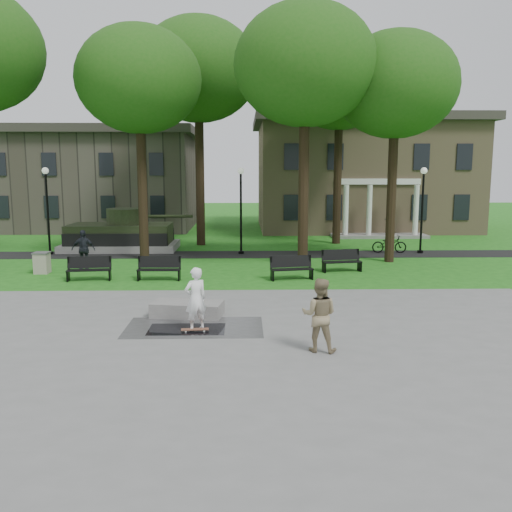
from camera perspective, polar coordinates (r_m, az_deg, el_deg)
The scene contains 26 objects.
ground at distance 17.95m, azimuth -3.35°, elevation -5.75°, with size 120.00×120.00×0.00m, color #1D6217.
plaza at distance 13.18m, azimuth -4.11°, elevation -11.25°, with size 22.00×16.00×0.02m, color gray.
footpath at distance 29.71m, azimuth -2.55°, elevation 0.16°, with size 44.00×2.60×0.01m, color black.
building_right at distance 44.35m, azimuth 10.98°, elevation 8.55°, with size 17.00×12.00×8.60m.
building_left at distance 45.38m, azimuth -16.33°, elevation 7.42°, with size 15.00×10.00×7.20m, color #4C443D.
tree_1 at distance 28.66m, azimuth -12.22°, elevation 17.61°, with size 6.20×6.20×11.63m.
tree_2 at distance 26.44m, azimuth 5.20°, elevation 19.31°, with size 6.60×6.60×12.16m.
tree_3 at distance 28.13m, azimuth 14.50°, elevation 16.96°, with size 6.00×6.00×11.19m.
tree_4 at distance 33.96m, azimuth -6.09°, elevation 18.83°, with size 7.20×7.20×13.50m.
tree_5 at distance 34.73m, azimuth 8.81°, elevation 17.34°, with size 6.40×6.40×12.44m.
lamp_left at distance 31.55m, azimuth -21.12°, elevation 5.18°, with size 0.36×0.36×4.73m.
lamp_mid at distance 29.70m, azimuth -1.60°, elevation 5.57°, with size 0.36×0.36×4.73m.
lamp_right at distance 31.30m, azimuth 17.12°, elevation 5.35°, with size 0.36×0.36×4.73m.
tank_monument at distance 32.36m, azimuth -14.00°, elevation 2.15°, with size 7.45×3.40×2.40m.
puddle at distance 15.92m, azimuth -7.29°, elevation -7.66°, with size 2.20×1.20×0.00m, color black.
concrete_block at distance 17.29m, azimuth -7.23°, elevation -5.54°, with size 2.20×1.00×0.45m, color gray.
skateboard at distance 15.68m, azimuth -6.44°, elevation -7.77°, with size 0.78×0.20×0.07m, color brown.
skateboarder at distance 15.61m, azimuth -6.37°, elevation -4.50°, with size 0.67×0.44×1.83m, color white.
friend_watching at distance 13.82m, azimuth 6.68°, elevation -6.18°, with size 0.91×0.71×1.88m, color #92815E.
pedestrian_walker at distance 26.49m, azimuth -17.73°, elevation 0.66°, with size 1.08×0.45×1.84m, color black.
cyclist at distance 31.10m, azimuth 13.87°, elevation 1.89°, with size 1.94×1.11×2.10m.
park_bench_0 at distance 23.72m, azimuth -17.13°, elevation -1.22°, with size 1.84×0.71×1.00m.
park_bench_1 at distance 23.10m, azimuth -10.16°, elevation -1.22°, with size 1.81×0.55×1.00m.
park_bench_2 at distance 22.90m, azimuth 3.78°, elevation -1.19°, with size 1.85×0.84×1.00m.
park_bench_3 at distance 24.98m, azimuth 9.01°, elevation -0.43°, with size 1.85×0.81×1.00m.
trash_bin at distance 26.05m, azimuth -21.60°, elevation -0.65°, with size 0.66×0.66×0.96m.
Camera 1 is at (0.64, -17.35, 4.56)m, focal length 38.00 mm.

